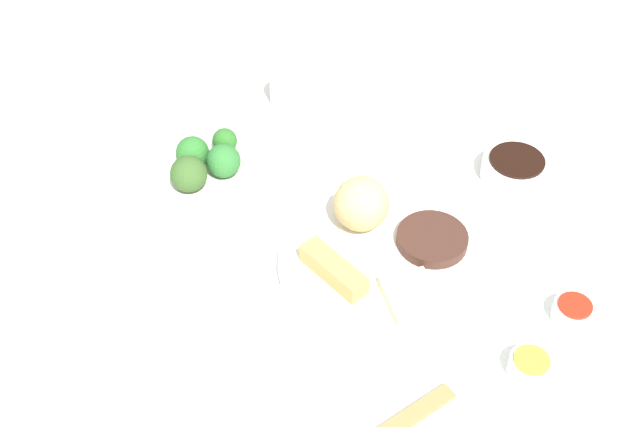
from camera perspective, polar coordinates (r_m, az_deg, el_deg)
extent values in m
cube|color=white|center=(1.11, 3.09, -2.71)|extent=(2.20, 2.20, 0.02)
cylinder|color=white|center=(1.07, 4.59, -3.62)|extent=(0.28, 0.28, 0.02)
sphere|color=tan|center=(1.08, 2.93, 0.71)|extent=(0.08, 0.08, 0.08)
cube|color=tan|center=(1.03, 0.99, -4.07)|extent=(0.10, 0.08, 0.03)
cube|color=beige|center=(1.02, 6.55, -5.90)|extent=(0.08, 0.08, 0.01)
cylinder|color=#3D231B|center=(1.08, 8.11, -1.84)|extent=(0.10, 0.10, 0.02)
cylinder|color=white|center=(1.21, -8.65, 2.96)|extent=(0.23, 0.23, 0.01)
sphere|color=#2C6E2A|center=(1.20, -9.20, 4.36)|extent=(0.05, 0.05, 0.05)
sphere|color=#2B6624|center=(1.22, -6.90, 5.26)|extent=(0.04, 0.04, 0.04)
sphere|color=#355825|center=(1.16, -9.47, 2.84)|extent=(0.05, 0.05, 0.05)
sphere|color=#2D6D2F|center=(1.18, -6.99, 3.80)|extent=(0.05, 0.05, 0.05)
cylinder|color=white|center=(1.22, 13.92, 3.12)|extent=(0.10, 0.10, 0.03)
cylinder|color=black|center=(1.21, 14.06, 3.77)|extent=(0.08, 0.08, 0.00)
cylinder|color=white|center=(0.99, 14.93, -10.66)|extent=(0.05, 0.05, 0.02)
cylinder|color=yellow|center=(0.98, 15.08, -10.20)|extent=(0.04, 0.04, 0.00)
cylinder|color=white|center=(1.06, 17.81, -6.82)|extent=(0.05, 0.05, 0.02)
cylinder|color=red|center=(1.05, 17.97, -6.34)|extent=(0.04, 0.04, 0.00)
cylinder|color=silver|center=(1.33, -2.34, 9.05)|extent=(0.06, 0.06, 0.06)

